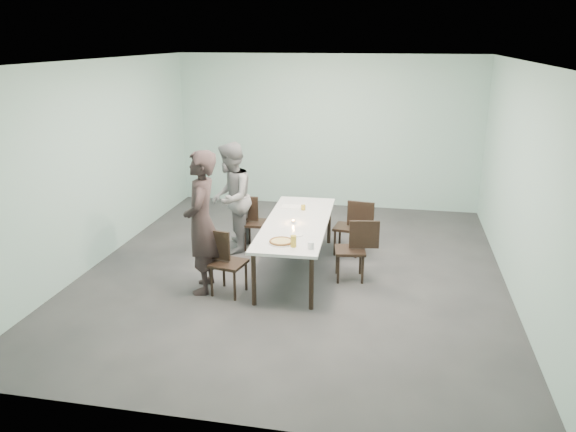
% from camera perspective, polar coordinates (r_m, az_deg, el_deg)
% --- Properties ---
extents(ground, '(7.00, 7.00, 0.00)m').
position_cam_1_polar(ground, '(8.34, 0.64, -5.57)').
color(ground, '#333335').
rests_on(ground, ground).
extents(room_shell, '(6.02, 7.02, 3.01)m').
position_cam_1_polar(room_shell, '(7.77, 0.69, 8.28)').
color(room_shell, '#A5CFC5').
rests_on(room_shell, ground).
extents(table, '(0.99, 2.63, 0.75)m').
position_cam_1_polar(table, '(8.13, 0.87, -0.97)').
color(table, white).
rests_on(table, ground).
extents(chair_near_left, '(0.64, 0.49, 0.87)m').
position_cam_1_polar(chair_near_left, '(7.53, -6.62, -4.23)').
color(chair_near_left, black).
rests_on(chair_near_left, ground).
extents(chair_far_left, '(0.62, 0.43, 0.87)m').
position_cam_1_polar(chair_far_left, '(9.07, -3.66, -0.27)').
color(chair_far_left, black).
rests_on(chair_far_left, ground).
extents(chair_near_right, '(0.64, 0.48, 0.87)m').
position_cam_1_polar(chair_near_right, '(7.95, 6.91, -3.01)').
color(chair_near_right, black).
rests_on(chair_near_right, ground).
extents(chair_far_right, '(0.63, 0.47, 0.87)m').
position_cam_1_polar(chair_far_right, '(8.88, 6.65, -0.77)').
color(chair_far_right, black).
rests_on(chair_far_right, ground).
extents(diner_near, '(0.58, 0.77, 1.93)m').
position_cam_1_polar(diner_near, '(7.49, -8.78, -0.65)').
color(diner_near, black).
rests_on(diner_near, ground).
extents(diner_far, '(0.74, 0.91, 1.76)m').
position_cam_1_polar(diner_far, '(8.89, -5.84, 1.84)').
color(diner_far, slate).
rests_on(diner_far, ground).
extents(pizza, '(0.34, 0.34, 0.04)m').
position_cam_1_polar(pizza, '(7.29, -0.69, -2.61)').
color(pizza, white).
rests_on(pizza, table).
extents(side_plate, '(0.18, 0.18, 0.01)m').
position_cam_1_polar(side_plate, '(7.58, 0.89, -1.90)').
color(side_plate, white).
rests_on(side_plate, table).
extents(beer_glass, '(0.08, 0.08, 0.15)m').
position_cam_1_polar(beer_glass, '(7.13, 0.56, -2.58)').
color(beer_glass, gold).
rests_on(beer_glass, table).
extents(water_tumbler, '(0.08, 0.08, 0.09)m').
position_cam_1_polar(water_tumbler, '(7.08, 2.33, -3.01)').
color(water_tumbler, silver).
rests_on(water_tumbler, table).
extents(tealight, '(0.06, 0.06, 0.05)m').
position_cam_1_polar(tealight, '(8.05, 0.54, -0.58)').
color(tealight, silver).
rests_on(tealight, table).
extents(amber_tumbler, '(0.07, 0.07, 0.08)m').
position_cam_1_polar(amber_tumbler, '(8.66, 1.56, 0.88)').
color(amber_tumbler, gold).
rests_on(amber_tumbler, table).
extents(menu, '(0.31, 0.23, 0.01)m').
position_cam_1_polar(menu, '(8.84, 0.33, 0.98)').
color(menu, silver).
rests_on(menu, table).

